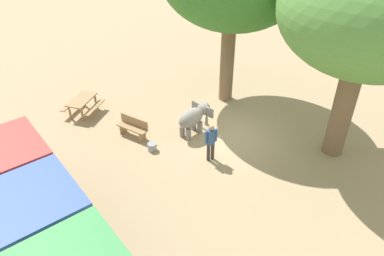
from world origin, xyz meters
The scene contains 9 objects.
ground_plane centered at (0.00, 0.00, 0.00)m, with size 60.00×60.00×0.00m, color tan.
elephant centered at (1.18, 1.01, 0.79)m, with size 1.19×1.79×1.23m.
person_handler centered at (-0.66, 1.66, 0.95)m, with size 0.32×0.50×1.62m.
shade_tree_main centered at (-3.31, -2.55, 5.59)m, with size 6.10×5.59×7.81m.
wooden_bench centered at (2.57, 3.19, 0.47)m, with size 1.45×0.85×0.88m.
picnic_table_near centered at (5.58, 4.10, 0.59)m, with size 2.07×2.07×0.78m.
market_stall_blue centered at (-1.17, 8.37, 1.14)m, with size 2.50×2.50×2.52m.
market_stall_red centered at (1.43, 8.37, 1.14)m, with size 2.50×2.50×2.52m.
feed_bucket centered at (1.25, 3.13, 0.16)m, with size 0.36×0.36×0.32m, color gray.
Camera 1 is at (-8.98, 9.15, 9.20)m, focal length 34.27 mm.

